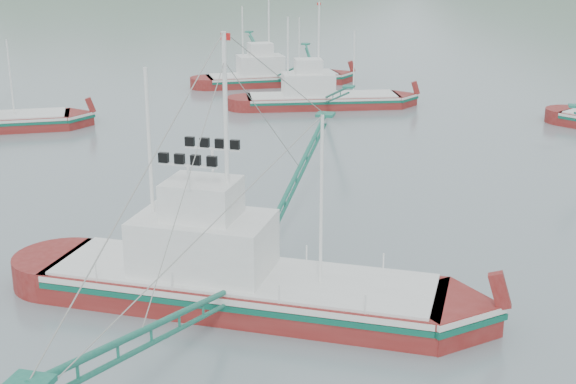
# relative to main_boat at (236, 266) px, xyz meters

# --- Properties ---
(ground) EXTENTS (1200.00, 1200.00, 0.00)m
(ground) POSITION_rel_main_boat_xyz_m (0.81, -0.81, -1.67)
(ground) COLOR slate
(ground) RESTS_ON ground
(main_boat) EXTENTS (16.01, 28.88, 11.68)m
(main_boat) POSITION_rel_main_boat_xyz_m (0.00, 0.00, 0.00)
(main_boat) COLOR maroon
(main_boat) RESTS_ON ground
(bg_boat_far) EXTENTS (13.49, 22.87, 9.61)m
(bg_boat_far) POSITION_rel_main_boat_xyz_m (-4.83, 38.91, 0.23)
(bg_boat_far) COLOR maroon
(bg_boat_far) RESTS_ON ground
(bg_boat_extra) EXTENTS (15.03, 22.08, 9.61)m
(bg_boat_extra) POSITION_rel_main_boat_xyz_m (-11.84, 48.33, 0.33)
(bg_boat_extra) COLOR maroon
(bg_boat_extra) RESTS_ON ground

